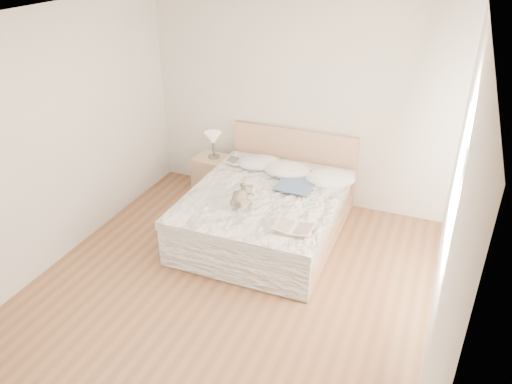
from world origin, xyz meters
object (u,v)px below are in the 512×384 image
photo_book (238,162)px  childrens_book (294,228)px  bed (268,211)px  teddy_bear (240,202)px  nightstand (212,176)px  table_lamp (213,140)px

photo_book → childrens_book: same height
bed → photo_book: (-0.62, 0.54, 0.32)m
childrens_book → photo_book: bearing=134.1°
childrens_book → teddy_bear: 0.76m
photo_book → childrens_book: 1.73m
nightstand → photo_book: (0.46, -0.13, 0.35)m
bed → childrens_book: (0.56, -0.73, 0.32)m
bed → table_lamp: size_ratio=5.96×
bed → table_lamp: (-1.05, 0.69, 0.51)m
nightstand → childrens_book: 2.19m
bed → nightstand: bearing=148.2°
nightstand → photo_book: bearing=-15.7°
childrens_book → nightstand: bearing=140.7°
table_lamp → childrens_book: 2.15m
bed → nightstand: (-1.08, 0.67, -0.03)m
childrens_book → teddy_bear: (-0.72, 0.26, 0.02)m
nightstand → teddy_bear: (0.92, -1.14, 0.37)m
bed → childrens_book: bed is taller
nightstand → table_lamp: bearing=30.0°
childrens_book → teddy_bear: teddy_bear is taller
nightstand → photo_book: 0.59m
nightstand → photo_book: size_ratio=1.70×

